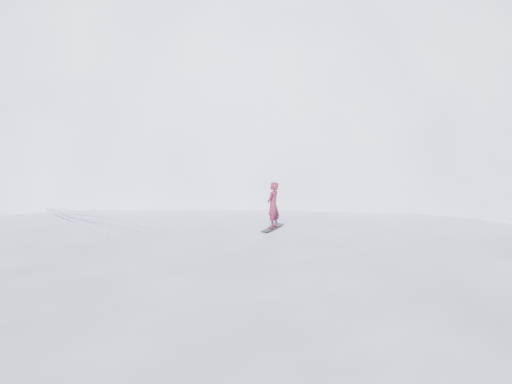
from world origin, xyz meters
The scene contains 8 objects.
ground centered at (0.00, 0.00, 0.00)m, with size 400.00×400.00×0.00m, color white.
near_ridge centered at (1.00, 3.00, 0.00)m, with size 36.00×28.00×4.80m, color white.
summit_peak centered at (22.00, 26.00, 0.00)m, with size 60.00×56.00×56.00m, color white.
peak_shoulder centered at (10.00, 20.00, 0.00)m, with size 28.00×24.00×18.00m, color white.
wind_bumps centered at (-0.56, 2.12, 0.00)m, with size 16.00×14.40×1.00m.
snowboard centered at (2.81, 0.76, 2.41)m, with size 1.33×0.25×0.02m, color black.
snowboarder centered at (2.81, 0.76, 3.19)m, with size 0.56×0.37×1.54m, color maroon.
board_tracks centered at (-1.93, 5.77, 2.42)m, with size 2.61×5.97×0.04m.
Camera 1 is at (-6.28, -11.23, 6.01)m, focal length 32.00 mm.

